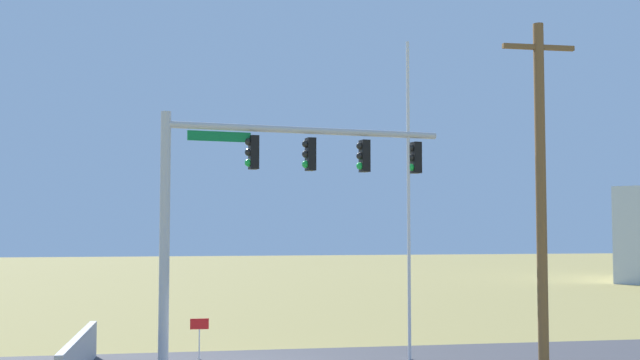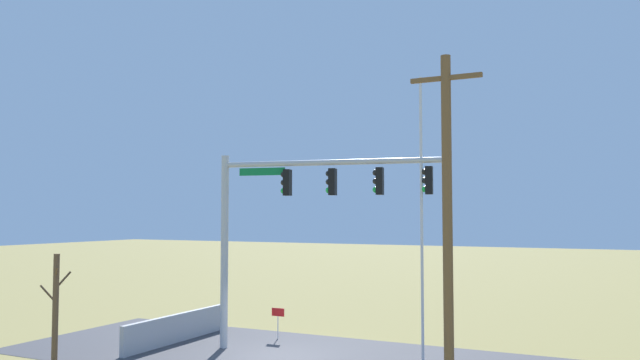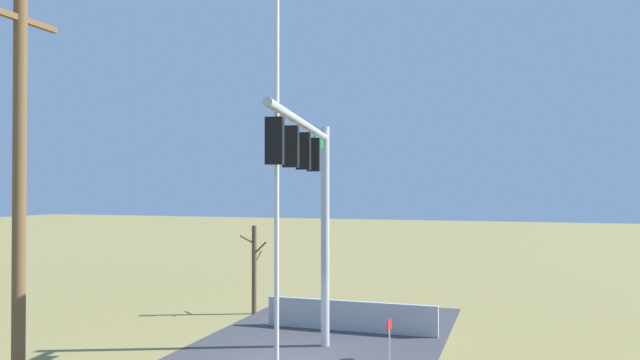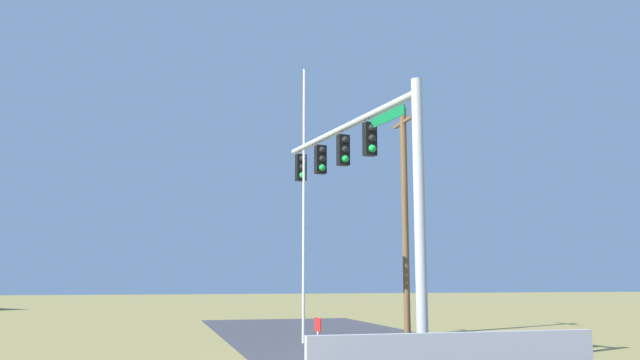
% 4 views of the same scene
% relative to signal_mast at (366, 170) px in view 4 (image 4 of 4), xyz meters
% --- Properties ---
extents(ground_plane, '(160.00, 160.00, 0.00)m').
position_rel_signal_mast_xyz_m(ground_plane, '(0.13, 0.74, -5.25)').
color(ground_plane, olive).
extents(road_surface, '(28.00, 8.00, 0.01)m').
position_rel_signal_mast_xyz_m(road_surface, '(-3.87, 0.74, -5.24)').
color(road_surface, '#3D3D42').
rests_on(road_surface, ground_plane).
extents(retaining_fence, '(0.20, 6.29, 1.08)m').
position_rel_signal_mast_xyz_m(retaining_fence, '(4.90, 0.21, -4.71)').
color(retaining_fence, '#A8A8AD').
rests_on(retaining_fence, ground_plane).
extents(signal_mast, '(8.31, 1.64, 7.16)m').
position_rel_signal_mast_xyz_m(signal_mast, '(0.00, 0.00, 0.00)').
color(signal_mast, '#B2B5BA').
rests_on(signal_mast, ground_plane).
extents(flagpole, '(0.10, 0.10, 9.70)m').
position_rel_signal_mast_xyz_m(flagpole, '(-4.58, -0.77, -0.39)').
color(flagpole, silver).
rests_on(flagpole, ground_plane).
extents(utility_pole, '(1.90, 0.26, 9.12)m').
position_rel_signal_mast_xyz_m(utility_pole, '(-6.64, 3.88, -0.52)').
color(utility_pole, brown).
rests_on(utility_pole, ground_plane).
extents(open_sign, '(0.56, 0.04, 1.22)m').
position_rel_signal_mast_xyz_m(open_sign, '(1.67, -1.87, -4.34)').
color(open_sign, silver).
rests_on(open_sign, ground_plane).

